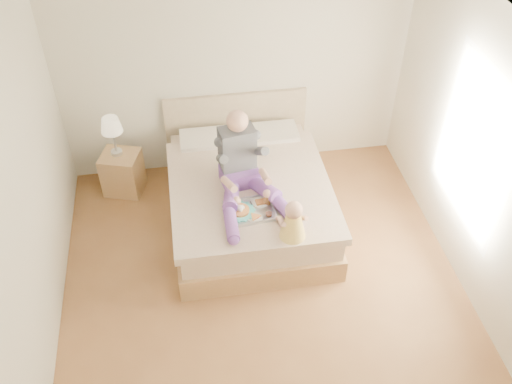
{
  "coord_description": "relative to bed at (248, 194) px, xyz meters",
  "views": [
    {
      "loc": [
        -0.65,
        -3.59,
        4.58
      ],
      "look_at": [
        0.01,
        0.56,
        0.81
      ],
      "focal_mm": 40.0,
      "sensor_mm": 36.0,
      "label": 1
    }
  ],
  "objects": [
    {
      "name": "tray",
      "position": [
        -0.07,
        -0.58,
        0.32
      ],
      "size": [
        0.53,
        0.43,
        0.14
      ],
      "rotation": [
        0.0,
        0.0,
        0.11
      ],
      "color": "#B7B9BF",
      "rests_on": "bed"
    },
    {
      "name": "room",
      "position": [
        0.08,
        -1.08,
        1.19
      ],
      "size": [
        4.02,
        4.22,
        2.71
      ],
      "color": "brown",
      "rests_on": "ground"
    },
    {
      "name": "adult",
      "position": [
        -0.08,
        -0.25,
        0.56
      ],
      "size": [
        0.75,
        1.14,
        0.9
      ],
      "rotation": [
        0.0,
        0.0,
        0.17
      ],
      "color": "#673B93",
      "rests_on": "bed"
    },
    {
      "name": "lamp",
      "position": [
        -1.42,
        0.7,
        0.58
      ],
      "size": [
        0.24,
        0.24,
        0.49
      ],
      "color": "#B7B9BF",
      "rests_on": "nightstand"
    },
    {
      "name": "baby",
      "position": [
        0.29,
        -0.97,
        0.47
      ],
      "size": [
        0.28,
        0.38,
        0.42
      ],
      "rotation": [
        0.0,
        0.0,
        0.23
      ],
      "color": "#F8CF4E",
      "rests_on": "bed"
    },
    {
      "name": "nightstand",
      "position": [
        -1.4,
        0.67,
        -0.06
      ],
      "size": [
        0.52,
        0.49,
        0.52
      ],
      "rotation": [
        0.0,
        0.0,
        -0.3
      ],
      "color": "#9B7448",
      "rests_on": "ground"
    },
    {
      "name": "bed",
      "position": [
        0.0,
        0.0,
        0.0
      ],
      "size": [
        1.7,
        2.18,
        1.0
      ],
      "color": "#9B7448",
      "rests_on": "ground"
    }
  ]
}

